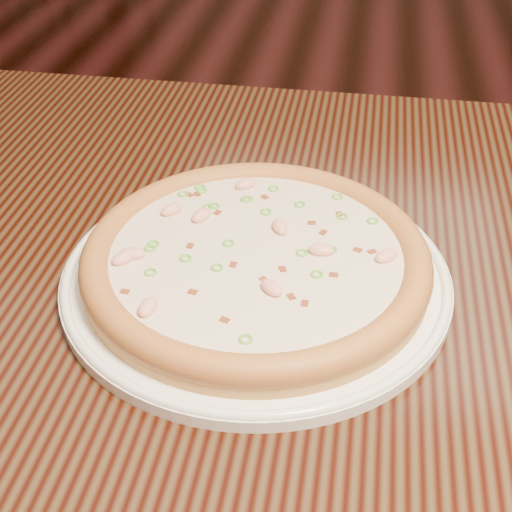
# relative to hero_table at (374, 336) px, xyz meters

# --- Properties ---
(ground) EXTENTS (9.00, 9.00, 0.00)m
(ground) POSITION_rel_hero_table_xyz_m (-0.10, 0.32, -0.65)
(ground) COLOR black
(hero_table) EXTENTS (1.20, 0.80, 0.75)m
(hero_table) POSITION_rel_hero_table_xyz_m (0.00, 0.00, 0.00)
(hero_table) COLOR black
(hero_table) RESTS_ON ground
(plate) EXTENTS (0.36, 0.36, 0.02)m
(plate) POSITION_rel_hero_table_xyz_m (-0.12, -0.05, 0.11)
(plate) COLOR white
(plate) RESTS_ON hero_table
(pizza) EXTENTS (0.32, 0.32, 0.03)m
(pizza) POSITION_rel_hero_table_xyz_m (-0.12, -0.05, 0.13)
(pizza) COLOR #BA913B
(pizza) RESTS_ON plate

